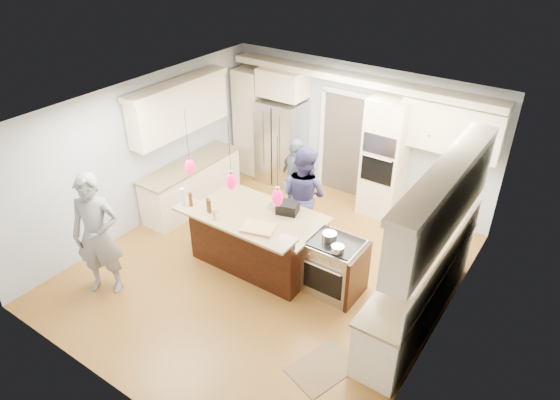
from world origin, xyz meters
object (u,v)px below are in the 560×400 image
Objects in this scene: person_bar_end at (97,235)px; island_range at (335,267)px; person_far_left at (304,195)px; kitchen_island at (258,237)px; refrigerator at (281,142)px.

island_range is at bearing 2.82° from person_bar_end.
person_far_left is (1.81, 2.84, -0.09)m from person_bar_end.
person_far_left is (0.26, 0.97, 0.41)m from kitchen_island.
kitchen_island is 1.41m from island_range.
kitchen_island is 2.48m from person_bar_end.
kitchen_island is at bearing 19.84° from person_bar_end.
person_far_left is (1.56, -1.60, 0.00)m from refrigerator.
person_bar_end is 1.10× the size of person_far_left.
person_bar_end is at bearing -93.21° from refrigerator.
island_range is at bearing 146.87° from person_far_left.
person_bar_end reaches higher than refrigerator.
refrigerator is 3.71m from island_range.
refrigerator is 0.86× the size of kitchen_island.
person_bar_end reaches higher than island_range.
person_bar_end is at bearing 62.30° from person_far_left.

